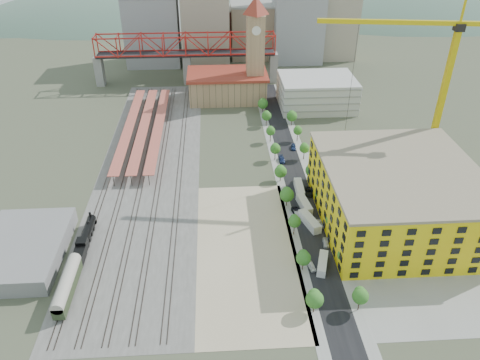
{
  "coord_description": "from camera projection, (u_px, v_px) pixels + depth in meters",
  "views": [
    {
      "loc": [
        -12.08,
        -132.91,
        87.19
      ],
      "look_at": [
        -4.51,
        -9.46,
        10.0
      ],
      "focal_mm": 35.0,
      "sensor_mm": 36.0,
      "label": 1
    }
  ],
  "objects": [
    {
      "name": "car_1",
      "position": [
        297.0,
        215.0,
        145.84
      ],
      "size": [
        1.97,
        4.65,
        1.49
      ],
      "primitive_type": "imported",
      "rotation": [
        0.0,
        0.0,
        0.09
      ],
      "color": "#AAABB0",
      "rests_on": "ground"
    },
    {
      "name": "car_0",
      "position": [
        312.0,
        266.0,
        126.07
      ],
      "size": [
        2.28,
        4.24,
        1.37
      ],
      "primitive_type": "imported",
      "rotation": [
        0.0,
        0.0,
        0.17
      ],
      "color": "white",
      "rests_on": "ground"
    },
    {
      "name": "sidewalk_east",
      "position": [
        306.0,
        166.0,
        173.14
      ],
      "size": [
        3.0,
        170.0,
        0.04
      ],
      "primitive_type": "cube",
      "color": "gray",
      "rests_on": "ground"
    },
    {
      "name": "car_3",
      "position": [
        282.0,
        160.0,
        175.66
      ],
      "size": [
        2.19,
        5.09,
        1.46
      ],
      "primitive_type": "imported",
      "rotation": [
        0.0,
        0.0,
        0.03
      ],
      "color": "navy",
      "rests_on": "ground"
    },
    {
      "name": "car_6",
      "position": [
        309.0,
        192.0,
        156.86
      ],
      "size": [
        3.18,
        5.87,
        1.56
      ],
      "primitive_type": "imported",
      "rotation": [
        0.0,
        0.0,
        -0.11
      ],
      "color": "black",
      "rests_on": "ground"
    },
    {
      "name": "rail_tracks",
      "position": [
        145.0,
        167.0,
        172.11
      ],
      "size": [
        26.56,
        160.0,
        0.18
      ],
      "color": "#382B23",
      "rests_on": "ground"
    },
    {
      "name": "car_7",
      "position": [
        294.0,
        147.0,
        184.22
      ],
      "size": [
        2.43,
        4.7,
        1.3
      ],
      "primitive_type": "imported",
      "rotation": [
        0.0,
        0.0,
        -0.14
      ],
      "color": "navy",
      "rests_on": "ground"
    },
    {
      "name": "dirt_lot",
      "position": [
        247.0,
        251.0,
        132.44
      ],
      "size": [
        28.0,
        67.0,
        0.06
      ],
      "primitive_type": "cube",
      "color": "tan",
      "rests_on": "ground"
    },
    {
      "name": "street_trees",
      "position": [
        296.0,
        181.0,
        164.4
      ],
      "size": [
        15.4,
        124.4,
        8.0
      ],
      "color": "#2D651E",
      "rests_on": "ground"
    },
    {
      "name": "parking_garage",
      "position": [
        317.0,
        92.0,
        216.77
      ],
      "size": [
        34.0,
        26.0,
        14.0
      ],
      "primitive_type": "cube",
      "color": "silver",
      "rests_on": "ground"
    },
    {
      "name": "site_trailer_a",
      "position": [
        322.0,
        264.0,
        126.22
      ],
      "size": [
        4.81,
        9.11,
        2.41
      ],
      "primitive_type": "cube",
      "rotation": [
        0.0,
        0.0,
        -0.3
      ],
      "color": "silver",
      "rests_on": "ground"
    },
    {
      "name": "car_2",
      "position": [
        297.0,
        212.0,
        146.95
      ],
      "size": [
        2.99,
        5.64,
        1.51
      ],
      "primitive_type": "imported",
      "rotation": [
        0.0,
        0.0,
        0.09
      ],
      "color": "black",
      "rests_on": "ground"
    },
    {
      "name": "site_trailer_d",
      "position": [
        299.0,
        188.0,
        157.79
      ],
      "size": [
        2.76,
        9.6,
        2.61
      ],
      "primitive_type": "cube",
      "rotation": [
        0.0,
        0.0,
        -0.03
      ],
      "color": "silver",
      "rests_on": "ground"
    },
    {
      "name": "distant_hills",
      "position": [
        277.0,
        105.0,
        423.95
      ],
      "size": [
        647.0,
        264.0,
        227.0
      ],
      "color": "#4C6B59",
      "rests_on": "ground"
    },
    {
      "name": "locomotive",
      "position": [
        85.0,
        239.0,
        133.88
      ],
      "size": [
        2.86,
        22.09,
        5.52
      ],
      "color": "black",
      "rests_on": "ground"
    },
    {
      "name": "station_hall",
      "position": [
        227.0,
        86.0,
        224.98
      ],
      "size": [
        38.0,
        24.0,
        13.1
      ],
      "color": "tan",
      "rests_on": "ground"
    },
    {
      "name": "tower_crane",
      "position": [
        436.0,
        70.0,
        148.51
      ],
      "size": [
        57.59,
        10.22,
        61.81
      ],
      "color": "yellow",
      "rests_on": "ground"
    },
    {
      "name": "ballast_strip",
      "position": [
        150.0,
        167.0,
        172.27
      ],
      "size": [
        36.0,
        165.0,
        0.06
      ],
      "primitive_type": "cube",
      "color": "#605E59",
      "rests_on": "ground"
    },
    {
      "name": "street_asphalt",
      "position": [
        291.0,
        166.0,
        172.85
      ],
      "size": [
        12.0,
        170.0,
        0.06
      ],
      "primitive_type": "cube",
      "color": "black",
      "rests_on": "ground"
    },
    {
      "name": "site_trailer_c",
      "position": [
        304.0,
        204.0,
        149.74
      ],
      "size": [
        3.98,
        9.91,
        2.64
      ],
      "primitive_type": "cube",
      "rotation": [
        0.0,
        0.0,
        0.15
      ],
      "color": "silver",
      "rests_on": "ground"
    },
    {
      "name": "construction_pad",
      "position": [
        401.0,
        220.0,
        144.72
      ],
      "size": [
        50.0,
        90.0,
        0.06
      ],
      "primitive_type": "cube",
      "color": "gray",
      "rests_on": "ground"
    },
    {
      "name": "truss_bridge",
      "position": [
        186.0,
        47.0,
        236.96
      ],
      "size": [
        94.0,
        9.6,
        25.6
      ],
      "color": "gray",
      "rests_on": "ground"
    },
    {
      "name": "site_trailer_b",
      "position": [
        310.0,
        221.0,
        141.9
      ],
      "size": [
        5.62,
        10.43,
        2.76
      ],
      "primitive_type": "cube",
      "rotation": [
        0.0,
        0.0,
        0.31
      ],
      "color": "silver",
      "rests_on": "ground"
    },
    {
      "name": "ground",
      "position": [
        251.0,
        190.0,
        159.33
      ],
      "size": [
        400.0,
        400.0,
        0.0
      ],
      "primitive_type": "plane",
      "color": "#474C38",
      "rests_on": "ground"
    },
    {
      "name": "coach",
      "position": [
        67.0,
        285.0,
        116.69
      ],
      "size": [
        3.17,
        18.4,
        5.78
      ],
      "color": "#22331C",
      "rests_on": "ground"
    },
    {
      "name": "car_5",
      "position": [
        319.0,
        224.0,
        142.05
      ],
      "size": [
        1.7,
        4.06,
        1.3
      ],
      "primitive_type": "imported",
      "rotation": [
        0.0,
        0.0,
        0.08
      ],
      "color": "#ABABB0",
      "rests_on": "ground"
    },
    {
      "name": "clock_tower",
      "position": [
        255.0,
        40.0,
        212.29
      ],
      "size": [
        12.0,
        12.0,
        52.0
      ],
      "color": "tan",
      "rests_on": "ground"
    },
    {
      "name": "construction_building",
      "position": [
        397.0,
        195.0,
        139.6
      ],
      "size": [
        44.6,
        50.6,
        18.8
      ],
      "color": "#F9F315",
      "rests_on": "ground"
    },
    {
      "name": "car_4",
      "position": [
        326.0,
        243.0,
        134.36
      ],
      "size": [
        2.14,
        4.42,
        1.45
      ],
      "primitive_type": "imported",
      "rotation": [
        0.0,
        0.0,
        -0.1
      ],
      "color": "silver",
      "rests_on": "ground"
    },
    {
      "name": "skyline",
      "position": [
        245.0,
        21.0,
        268.15
      ],
      "size": [
        133.0,
        46.0,
        60.0
      ],
      "color": "#9EA0A3",
      "rests_on": "ground"
    },
    {
      "name": "sidewalk_west",
      "position": [
        276.0,
        167.0,
        172.57
      ],
      "size": [
        3.0,
        170.0,
        0.04
      ],
      "primitive_type": "cube",
      "color": "gray",
      "rests_on": "ground"
    },
    {
      "name": "platform_canopies",
      "position": [
        144.0,
        126.0,
        193.19
      ],
      "size": [
        16.0,
        80.0,
        4.12
      ],
      "color": "#AF5443",
      "rests_on": "ground"
    },
    {
      "name": "warehouse",
      "position": [
        23.0,
        249.0,
        129.18
      ],
      "size": [
        22.0,
        32.0,
        5.0
      ],
      "primitive_type": "cube",
      "color": "gray",
      "rests_on": "ground"
    }
  ]
}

